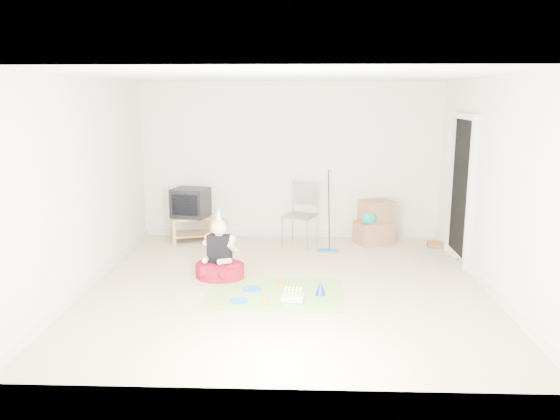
{
  "coord_description": "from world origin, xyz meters",
  "views": [
    {
      "loc": [
        0.16,
        -6.6,
        2.39
      ],
      "look_at": [
        -0.1,
        0.4,
        0.9
      ],
      "focal_mm": 35.0,
      "sensor_mm": 36.0,
      "label": 1
    }
  ],
  "objects_px": {
    "tv_stand": "(191,226)",
    "folding_chair": "(300,216)",
    "cardboard_boxes": "(375,223)",
    "crt_tv": "(191,203)",
    "birthday_cake": "(293,298)",
    "seated_woman": "(220,262)"
  },
  "relations": [
    {
      "from": "crt_tv",
      "to": "cardboard_boxes",
      "type": "height_order",
      "value": "crt_tv"
    },
    {
      "from": "folding_chair",
      "to": "cardboard_boxes",
      "type": "bearing_deg",
      "value": 9.42
    },
    {
      "from": "folding_chair",
      "to": "birthday_cake",
      "type": "height_order",
      "value": "folding_chair"
    },
    {
      "from": "cardboard_boxes",
      "to": "folding_chair",
      "type": "bearing_deg",
      "value": -170.58
    },
    {
      "from": "crt_tv",
      "to": "birthday_cake",
      "type": "relative_size",
      "value": 1.94
    },
    {
      "from": "tv_stand",
      "to": "crt_tv",
      "type": "distance_m",
      "value": 0.4
    },
    {
      "from": "crt_tv",
      "to": "seated_woman",
      "type": "bearing_deg",
      "value": -53.87
    },
    {
      "from": "cardboard_boxes",
      "to": "seated_woman",
      "type": "bearing_deg",
      "value": -142.1
    },
    {
      "from": "cardboard_boxes",
      "to": "birthday_cake",
      "type": "bearing_deg",
      "value": -116.45
    },
    {
      "from": "folding_chair",
      "to": "cardboard_boxes",
      "type": "height_order",
      "value": "folding_chair"
    },
    {
      "from": "crt_tv",
      "to": "birthday_cake",
      "type": "xyz_separation_m",
      "value": [
        1.72,
        -2.65,
        -0.61
      ]
    },
    {
      "from": "tv_stand",
      "to": "folding_chair",
      "type": "relative_size",
      "value": 0.73
    },
    {
      "from": "crt_tv",
      "to": "birthday_cake",
      "type": "height_order",
      "value": "crt_tv"
    },
    {
      "from": "cardboard_boxes",
      "to": "birthday_cake",
      "type": "relative_size",
      "value": 2.49
    },
    {
      "from": "crt_tv",
      "to": "folding_chair",
      "type": "xyz_separation_m",
      "value": [
        1.79,
        -0.25,
        -0.15
      ]
    },
    {
      "from": "cardboard_boxes",
      "to": "birthday_cake",
      "type": "distance_m",
      "value": 2.91
    },
    {
      "from": "cardboard_boxes",
      "to": "seated_woman",
      "type": "relative_size",
      "value": 0.74
    },
    {
      "from": "tv_stand",
      "to": "birthday_cake",
      "type": "relative_size",
      "value": 2.65
    },
    {
      "from": "crt_tv",
      "to": "birthday_cake",
      "type": "distance_m",
      "value": 3.21
    },
    {
      "from": "folding_chair",
      "to": "birthday_cake",
      "type": "relative_size",
      "value": 3.64
    },
    {
      "from": "crt_tv",
      "to": "birthday_cake",
      "type": "bearing_deg",
      "value": -42.9
    },
    {
      "from": "folding_chair",
      "to": "birthday_cake",
      "type": "bearing_deg",
      "value": -91.81
    }
  ]
}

